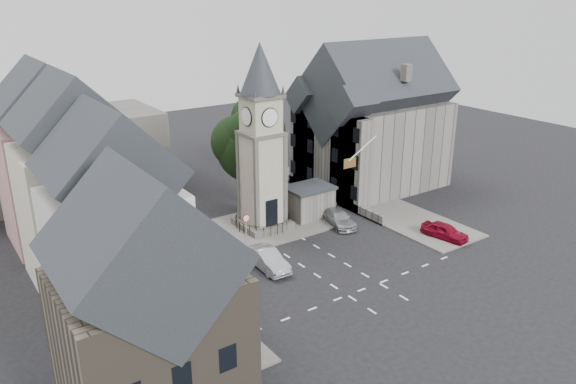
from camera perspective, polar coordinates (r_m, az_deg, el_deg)
ground at (r=44.79m, az=2.94°, el=-6.95°), size 120.00×120.00×0.00m
pavement_west at (r=44.24m, az=-15.10°, el=-7.94°), size 6.00×30.00×0.14m
pavement_east at (r=57.48m, az=7.57°, el=-0.75°), size 6.00×26.00×0.14m
central_island at (r=51.43m, az=-1.18°, el=-3.12°), size 10.00×8.00×0.16m
road_markings at (r=41.11m, az=7.68°, el=-9.75°), size 20.00×8.00×0.01m
clock_tower at (r=48.04m, az=-2.73°, el=5.33°), size 4.86×4.86×16.25m
stone_shelter at (r=52.27m, az=2.13°, el=-1.00°), size 4.30×3.30×3.08m
town_tree at (r=53.47m, az=-3.77°, el=5.57°), size 7.20×7.20×10.80m
warning_sign_post at (r=46.38m, az=-4.27°, el=-3.23°), size 0.70×0.19×2.85m
terrace_pink at (r=50.20m, az=-22.98°, el=2.55°), size 8.10×7.60×12.80m
terrace_cream at (r=42.73m, az=-20.57°, el=-0.02°), size 8.10×7.60×12.80m
terrace_tudor at (r=35.64m, az=-17.10°, el=-4.25°), size 8.10×7.60×12.00m
building_sw_stone at (r=28.01m, az=-13.87°, el=-12.91°), size 8.60×7.60×10.40m
backdrop_west at (r=62.90m, az=-22.04°, el=3.53°), size 20.00×10.00×8.00m
east_building at (r=60.11m, az=8.48°, el=6.32°), size 14.40×11.40×12.60m
east_boundary_wall at (r=57.04m, az=4.15°, el=-0.38°), size 0.40×16.00×0.90m
flagpole at (r=49.95m, az=7.58°, el=4.42°), size 3.68×0.10×2.74m
car_west_blue at (r=36.70m, az=-8.44°, el=-12.60°), size 4.08×2.75×1.29m
car_west_silver at (r=41.23m, az=-12.07°, el=-8.89°), size 4.32×2.93×1.35m
car_west_grey at (r=46.91m, az=-11.48°, el=-5.20°), size 4.92×4.10×1.25m
car_island_silver at (r=43.23m, az=-2.12°, el=-6.84°), size 1.75×4.69×1.53m
car_island_east at (r=51.08m, az=5.16°, el=-2.65°), size 2.91×4.93×1.34m
car_east_red at (r=49.96m, az=15.63°, el=-3.85°), size 2.42×4.34×1.40m
pedestrian at (r=56.07m, az=5.54°, el=-0.47°), size 0.59×0.43×1.49m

